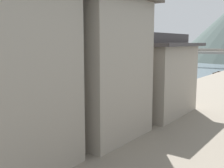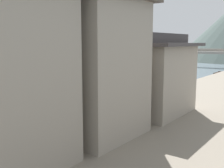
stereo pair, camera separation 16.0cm
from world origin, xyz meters
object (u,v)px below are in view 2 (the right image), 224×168
boat_moored_far (175,84)px  mooring_post_dock_mid (112,100)px  house_waterfront_tall (151,75)px  boat_moored_nearest (144,73)px  boat_midriver_drifting (219,73)px  boat_midriver_upstream (30,131)px  mooring_post_dock_far (170,85)px  house_waterfront_second (94,63)px  stone_bridge (212,55)px  boat_moored_second (125,91)px  boat_moored_third (93,111)px  mooring_post_dock_near (34,122)px

boat_moored_far → mooring_post_dock_mid: size_ratio=5.19×
boat_moored_far → house_waterfront_tall: (5.92, -18.40, 3.52)m
boat_moored_nearest → boat_midriver_drifting: 15.16m
boat_midriver_upstream → mooring_post_dock_far: 19.46m
house_waterfront_second → stone_bridge: (-11.07, 59.58, -2.03)m
boat_moored_second → house_waterfront_tall: (9.04, -9.92, 3.65)m
boat_moored_third → mooring_post_dock_mid: mooring_post_dock_mid is taller
mooring_post_dock_mid → mooring_post_dock_far: bearing=90.0°
boat_moored_far → mooring_post_dock_far: size_ratio=6.77×
boat_midriver_upstream → house_waterfront_second: (5.23, 0.75, 4.97)m
boat_moored_nearest → boat_moored_far: 16.04m
boat_moored_second → boat_moored_third: boat_moored_third is taller
house_waterfront_second → house_waterfront_tall: size_ratio=1.25×
boat_moored_second → stone_bridge: stone_bridge is taller
boat_moored_nearest → boat_moored_second: bearing=-66.7°
boat_midriver_upstream → boat_moored_third: bearing=92.3°
house_waterfront_tall → mooring_post_dock_mid: size_ratio=7.15×
boat_midriver_upstream → mooring_post_dock_mid: (1.64, 7.46, 1.15)m
boat_moored_nearest → stone_bridge: (6.27, 23.34, 2.96)m
boat_moored_nearest → house_waterfront_tall: house_waterfront_tall is taller
boat_moored_nearest → boat_moored_far: bearing=-43.9°
mooring_post_dock_far → mooring_post_dock_near: bearing=-90.0°
boat_midriver_drifting → mooring_post_dock_near: size_ratio=4.03×
boat_midriver_upstream → mooring_post_dock_near: 2.19m
boat_midriver_upstream → boat_moored_far: bearing=91.2°
house_waterfront_tall → boat_moored_third: bearing=-176.0°
boat_moored_far → house_waterfront_tall: size_ratio=0.73×
boat_moored_third → mooring_post_dock_far: size_ratio=6.60×
boat_moored_third → house_waterfront_tall: bearing=4.0°
boat_moored_nearest → boat_moored_third: size_ratio=0.74×
boat_moored_nearest → boat_moored_third: boat_moored_third is taller
boat_moored_nearest → boat_midriver_drifting: size_ratio=0.94×
boat_midriver_upstream → mooring_post_dock_near: bearing=-28.6°
boat_midriver_upstream → mooring_post_dock_near: mooring_post_dock_near is taller
house_waterfront_tall → boat_midriver_upstream: bearing=-125.7°
mooring_post_dock_far → mooring_post_dock_mid: bearing=-90.0°
mooring_post_dock_near → stone_bridge: stone_bridge is taller
boat_moored_second → mooring_post_dock_mid: size_ratio=5.62×
boat_moored_far → mooring_post_dock_near: bearing=-85.3°
boat_moored_nearest → house_waterfront_tall: (17.48, -29.52, 3.68)m
boat_midriver_drifting → boat_moored_far: bearing=-91.2°
boat_moored_third → stone_bridge: stone_bridge is taller
boat_moored_far → boat_midriver_upstream: (0.55, -25.88, -0.14)m
stone_bridge → boat_midriver_drifting: bearing=-67.9°
boat_moored_nearest → boat_moored_far: (11.56, -11.12, 0.15)m
boat_moored_far → house_waterfront_second: 26.23m
boat_moored_nearest → stone_bridge: 24.35m
boat_midriver_drifting → house_waterfront_second: (5.36, -45.54, 5.00)m
boat_moored_second → mooring_post_dock_near: size_ratio=5.71×
boat_moored_third → boat_midriver_drifting: bearing=89.8°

